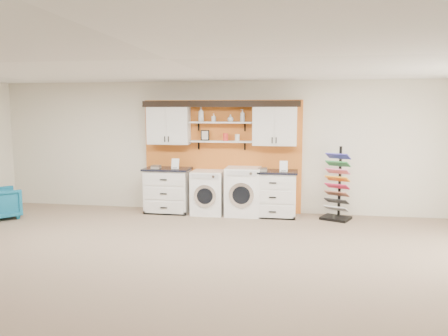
% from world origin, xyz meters
% --- Properties ---
extents(floor, '(10.00, 10.00, 0.00)m').
position_xyz_m(floor, '(0.00, 0.00, 0.00)').
color(floor, '#876F5A').
rests_on(floor, ground).
extents(ceiling, '(10.00, 10.00, 0.00)m').
position_xyz_m(ceiling, '(0.00, 0.00, 2.80)').
color(ceiling, white).
rests_on(ceiling, wall_back).
extents(wall_back, '(10.00, 0.00, 10.00)m').
position_xyz_m(wall_back, '(0.00, 4.00, 1.40)').
color(wall_back, beige).
rests_on(wall_back, floor).
extents(accent_panel, '(3.40, 0.07, 2.40)m').
position_xyz_m(accent_panel, '(0.00, 3.96, 1.20)').
color(accent_panel, '#CE6923').
rests_on(accent_panel, wall_back).
extents(upper_cabinet_left, '(0.90, 0.35, 0.84)m').
position_xyz_m(upper_cabinet_left, '(-1.13, 3.79, 1.88)').
color(upper_cabinet_left, white).
rests_on(upper_cabinet_left, wall_back).
extents(upper_cabinet_right, '(0.90, 0.35, 0.84)m').
position_xyz_m(upper_cabinet_right, '(1.13, 3.79, 1.88)').
color(upper_cabinet_right, white).
rests_on(upper_cabinet_right, wall_back).
extents(shelf_lower, '(1.32, 0.28, 0.03)m').
position_xyz_m(shelf_lower, '(0.00, 3.80, 1.53)').
color(shelf_lower, white).
rests_on(shelf_lower, wall_back).
extents(shelf_upper, '(1.32, 0.28, 0.03)m').
position_xyz_m(shelf_upper, '(0.00, 3.80, 1.93)').
color(shelf_upper, white).
rests_on(shelf_upper, wall_back).
extents(crown_molding, '(3.30, 0.41, 0.13)m').
position_xyz_m(crown_molding, '(0.00, 3.81, 2.33)').
color(crown_molding, black).
rests_on(crown_molding, wall_back).
extents(picture_frame, '(0.18, 0.02, 0.22)m').
position_xyz_m(picture_frame, '(-0.35, 3.85, 1.66)').
color(picture_frame, black).
rests_on(picture_frame, shelf_lower).
extents(canister_red, '(0.11, 0.11, 0.16)m').
position_xyz_m(canister_red, '(0.10, 3.80, 1.62)').
color(canister_red, red).
rests_on(canister_red, shelf_lower).
extents(canister_cream, '(0.10, 0.10, 0.14)m').
position_xyz_m(canister_cream, '(0.35, 3.80, 1.61)').
color(canister_cream, silver).
rests_on(canister_cream, shelf_lower).
extents(base_cabinet_left, '(0.98, 0.66, 0.96)m').
position_xyz_m(base_cabinet_left, '(-1.13, 3.64, 0.48)').
color(base_cabinet_left, white).
rests_on(base_cabinet_left, floor).
extents(base_cabinet_right, '(0.97, 0.66, 0.95)m').
position_xyz_m(base_cabinet_right, '(1.13, 3.64, 0.48)').
color(base_cabinet_right, white).
rests_on(base_cabinet_right, floor).
extents(washer, '(0.66, 0.71, 0.92)m').
position_xyz_m(washer, '(-0.24, 3.64, 0.46)').
color(washer, white).
rests_on(washer, floor).
extents(dryer, '(0.72, 0.71, 1.01)m').
position_xyz_m(dryer, '(0.50, 3.64, 0.50)').
color(dryer, white).
rests_on(dryer, floor).
extents(sample_rack, '(0.67, 0.63, 1.47)m').
position_xyz_m(sample_rack, '(2.40, 3.59, 0.49)').
color(sample_rack, black).
rests_on(sample_rack, floor).
extents(armchair, '(0.96, 0.96, 0.63)m').
position_xyz_m(armchair, '(-4.30, 2.52, 0.31)').
color(armchair, '#106187').
rests_on(armchair, floor).
extents(soap_bottle_a, '(0.16, 0.16, 0.31)m').
position_xyz_m(soap_bottle_a, '(-0.42, 3.80, 2.10)').
color(soap_bottle_a, silver).
rests_on(soap_bottle_a, shelf_upper).
extents(soap_bottle_b, '(0.08, 0.08, 0.17)m').
position_xyz_m(soap_bottle_b, '(-0.15, 3.80, 2.03)').
color(soap_bottle_b, silver).
rests_on(soap_bottle_b, shelf_upper).
extents(soap_bottle_c, '(0.16, 0.16, 0.16)m').
position_xyz_m(soap_bottle_c, '(0.20, 3.80, 2.02)').
color(soap_bottle_c, silver).
rests_on(soap_bottle_c, shelf_upper).
extents(soap_bottle_d, '(0.14, 0.14, 0.26)m').
position_xyz_m(soap_bottle_d, '(0.46, 3.80, 2.07)').
color(soap_bottle_d, silver).
rests_on(soap_bottle_d, shelf_upper).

